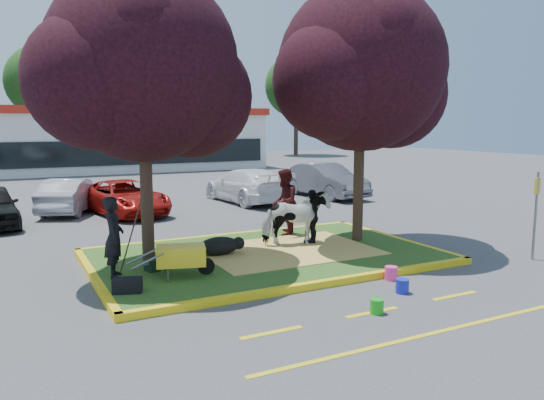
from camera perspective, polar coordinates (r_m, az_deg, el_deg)
name	(u,v)px	position (r m, az deg, el deg)	size (l,w,h in m)	color
ground	(266,259)	(13.15, -0.65, -6.36)	(90.00, 90.00, 0.00)	#424244
median_island	(266,256)	(13.13, -0.65, -6.04)	(8.00, 5.00, 0.15)	#244816
curb_near	(323,284)	(10.97, 5.47, -8.98)	(8.30, 0.16, 0.15)	yellow
curb_far	(226,236)	(15.42, -4.95, -3.91)	(8.30, 0.16, 0.15)	yellow
curb_left	(94,278)	(11.94, -18.62, -7.94)	(0.16, 5.30, 0.15)	yellow
curb_right	(396,240)	(15.34, 13.15, -4.16)	(0.16, 5.30, 0.15)	yellow
straw_bedding	(287,250)	(13.38, 1.66, -5.42)	(4.20, 3.00, 0.01)	#E9CC60
tree_purple_left	(144,75)	(12.16, -13.64, 12.94)	(5.06, 4.20, 6.51)	black
tree_purple_right	(362,75)	(14.47, 9.67, 13.07)	(5.30, 4.40, 6.82)	black
fire_lane_stripe_a	(272,333)	(8.73, -0.04, -14.07)	(1.10, 0.12, 0.01)	yellow
fire_lane_stripe_b	(372,312)	(9.74, 10.71, -11.79)	(1.10, 0.12, 0.01)	yellow
fire_lane_stripe_c	(455,296)	(11.03, 19.07, -9.70)	(1.10, 0.12, 0.01)	yellow
fire_lane_long	(420,336)	(8.89, 15.60, -13.94)	(6.00, 0.10, 0.01)	yellow
retail_building	(118,138)	(40.12, -16.26, 6.40)	(20.40, 8.40, 4.40)	silver
treeline	(84,72)	(49.67, -19.61, 12.89)	(46.58, 7.80, 14.63)	black
cow	(295,218)	(13.76, 2.50, -1.99)	(0.78, 1.71, 1.44)	white
calf	(219,246)	(12.94, -5.73, -4.94)	(1.03, 0.58, 0.44)	black
handler	(114,237)	(11.41, -16.64, -3.85)	(0.62, 0.40, 1.69)	black
visitor_a	(284,202)	(15.08, 1.33, -0.21)	(0.92, 0.72, 1.89)	#401215
visitor_b	(312,216)	(14.12, 4.31, -1.77)	(0.84, 0.35, 1.43)	black
wheelbarrow	(182,256)	(11.12, -9.71, -5.94)	(1.78, 0.84, 0.67)	black
gear_bag_dark	(127,285)	(10.49, -15.29, -8.85)	(0.54, 0.29, 0.27)	black
gear_bag_green	(157,264)	(11.89, -12.26, -6.75)	(0.49, 0.30, 0.26)	black
sign_post	(536,207)	(14.33, 26.53, -0.67)	(0.30, 0.11, 2.16)	slate
bucket_green	(377,306)	(9.67, 11.21, -11.15)	(0.24, 0.24, 0.26)	#1AA819
bucket_pink	(391,273)	(11.69, 12.68, -7.70)	(0.27, 0.27, 0.29)	#FE388E
bucket_blue	(402,286)	(10.87, 13.84, -8.98)	(0.26, 0.26, 0.28)	#1723BA
car_silver	(71,195)	(21.16, -20.85, 0.46)	(1.37, 3.93, 1.30)	#ABAEB4
car_red	(125,197)	(20.15, -15.58, 0.27)	(2.07, 4.50, 1.25)	#A3130D
car_white	(247,185)	(22.40, -2.74, 1.59)	(2.02, 4.96, 1.44)	white
car_grey	(325,180)	(24.07, 5.71, 2.11)	(1.61, 4.61, 1.52)	#54565C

